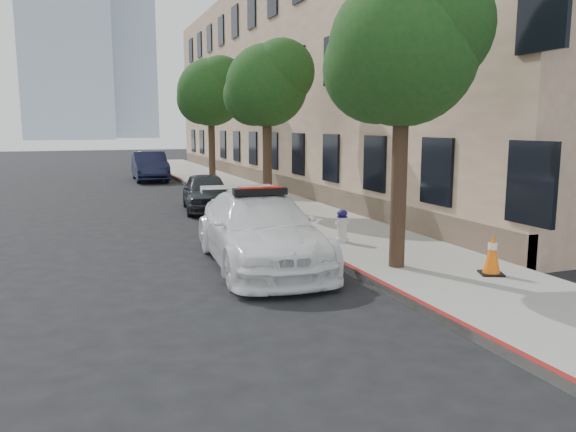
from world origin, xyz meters
The scene contains 13 objects.
ground centered at (0.00, 0.00, 0.00)m, with size 120.00×120.00×0.00m, color black.
sidewalk centered at (3.60, 10.00, 0.07)m, with size 3.20×50.00×0.15m, color gray.
curb_strip centered at (2.06, 10.00, 0.07)m, with size 0.12×50.00×0.15m, color maroon.
building centered at (9.20, 15.00, 5.00)m, with size 8.00×36.00×10.00m, color #A28267.
tower_right centered at (9.00, 135.00, 22.00)m, with size 14.00×14.00×44.00m, color #9EA8B7.
tree_near centered at (2.93, -2.01, 4.27)m, with size 2.92×2.82×5.62m.
tree_mid centered at (2.93, 5.99, 4.16)m, with size 2.77×2.64×5.43m.
tree_far centered at (2.93, 13.99, 4.39)m, with size 3.10×3.00×5.81m.
police_car centered at (0.60, -0.44, 0.75)m, with size 2.43×5.26×1.64m.
parked_car_mid centered at (1.20, 7.52, 0.64)m, with size 1.51×3.76×1.28m, color #21252A.
parked_car_far centered at (0.69, 19.11, 0.76)m, with size 1.62×4.64×1.53m, color black.
fire_hydrant centered at (2.92, 0.47, 0.53)m, with size 0.32×0.30×0.78m.
traffic_cone centered at (4.23, -3.14, 0.54)m, with size 0.54×0.54×0.78m.
Camera 1 is at (-2.84, -11.29, 2.87)m, focal length 35.00 mm.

